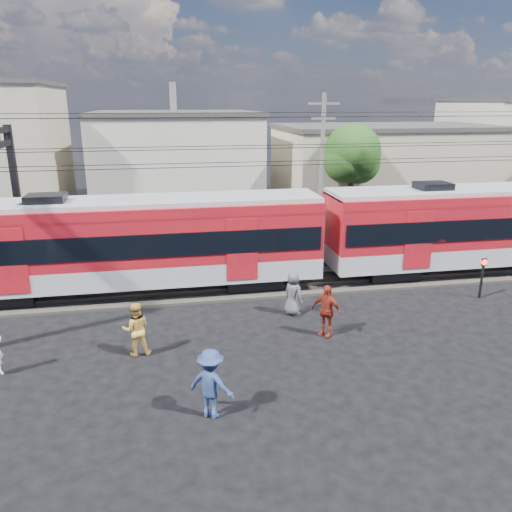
# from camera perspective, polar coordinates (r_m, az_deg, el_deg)

# --- Properties ---
(ground) EXTENTS (120.00, 120.00, 0.00)m
(ground) POSITION_cam_1_polar(r_m,az_deg,el_deg) (15.48, 2.44, -13.97)
(ground) COLOR black
(ground) RESTS_ON ground
(track_bed) EXTENTS (70.00, 3.40, 0.12)m
(track_bed) POSITION_cam_1_polar(r_m,az_deg,el_deg) (22.55, -2.09, -3.42)
(track_bed) COLOR #2D2823
(track_bed) RESTS_ON ground
(rail_near) EXTENTS (70.00, 0.12, 0.12)m
(rail_near) POSITION_cam_1_polar(r_m,az_deg,el_deg) (21.82, -1.80, -3.81)
(rail_near) COLOR #59544C
(rail_near) RESTS_ON track_bed
(rail_far) EXTENTS (70.00, 0.12, 0.12)m
(rail_far) POSITION_cam_1_polar(r_m,az_deg,el_deg) (23.21, -2.37, -2.50)
(rail_far) COLOR #59544C
(rail_far) RESTS_ON track_bed
(commuter_train) EXTENTS (50.30, 3.08, 4.17)m
(commuter_train) POSITION_cam_1_polar(r_m,az_deg,el_deg) (21.66, -13.48, 1.74)
(commuter_train) COLOR black
(commuter_train) RESTS_ON ground
(catenary) EXTENTS (70.00, 9.30, 7.52)m
(catenary) POSITION_cam_1_polar(r_m,az_deg,el_deg) (21.81, -25.58, 8.00)
(catenary) COLOR black
(catenary) RESTS_ON ground
(building_midwest) EXTENTS (12.24, 12.24, 7.30)m
(building_midwest) POSITION_cam_1_polar(r_m,az_deg,el_deg) (40.13, -9.13, 10.81)
(building_midwest) COLOR beige
(building_midwest) RESTS_ON ground
(building_mideast) EXTENTS (16.32, 10.20, 6.30)m
(building_mideast) POSITION_cam_1_polar(r_m,az_deg,el_deg) (40.92, 14.40, 9.91)
(building_mideast) COLOR #B8AB8D
(building_mideast) RESTS_ON ground
(building_east) EXTENTS (10.20, 10.20, 8.30)m
(building_east) POSITION_cam_1_polar(r_m,az_deg,el_deg) (51.48, 27.16, 11.11)
(building_east) COLOR beige
(building_east) RESTS_ON ground
(utility_pole_mid) EXTENTS (1.80, 0.24, 8.50)m
(utility_pole_mid) POSITION_cam_1_polar(r_m,az_deg,el_deg) (29.52, 7.52, 10.34)
(utility_pole_mid) COLOR slate
(utility_pole_mid) RESTS_ON ground
(tree_near) EXTENTS (3.82, 3.64, 6.72)m
(tree_near) POSITION_cam_1_polar(r_m,az_deg,el_deg) (33.47, 11.18, 11.19)
(tree_near) COLOR #382619
(tree_near) RESTS_ON ground
(pedestrian_b) EXTENTS (0.94, 0.76, 1.83)m
(pedestrian_b) POSITION_cam_1_polar(r_m,az_deg,el_deg) (16.90, -13.55, -8.11)
(pedestrian_b) COLOR gold
(pedestrian_b) RESTS_ON ground
(pedestrian_c) EXTENTS (1.45, 1.28, 1.94)m
(pedestrian_c) POSITION_cam_1_polar(r_m,az_deg,el_deg) (13.49, -5.17, -14.34)
(pedestrian_c) COLOR navy
(pedestrian_c) RESTS_ON ground
(pedestrian_d) EXTENTS (1.13, 1.12, 1.92)m
(pedestrian_d) POSITION_cam_1_polar(r_m,az_deg,el_deg) (17.87, 8.01, -6.20)
(pedestrian_d) COLOR maroon
(pedestrian_d) RESTS_ON ground
(pedestrian_e) EXTENTS (0.93, 1.01, 1.73)m
(pedestrian_e) POSITION_cam_1_polar(r_m,az_deg,el_deg) (19.51, 4.25, -4.30)
(pedestrian_e) COLOR #535257
(pedestrian_e) RESTS_ON ground
(crossing_signal) EXTENTS (0.26, 0.26, 1.77)m
(crossing_signal) POSITION_cam_1_polar(r_m,az_deg,el_deg) (22.98, 24.50, -1.55)
(crossing_signal) COLOR black
(crossing_signal) RESTS_ON ground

